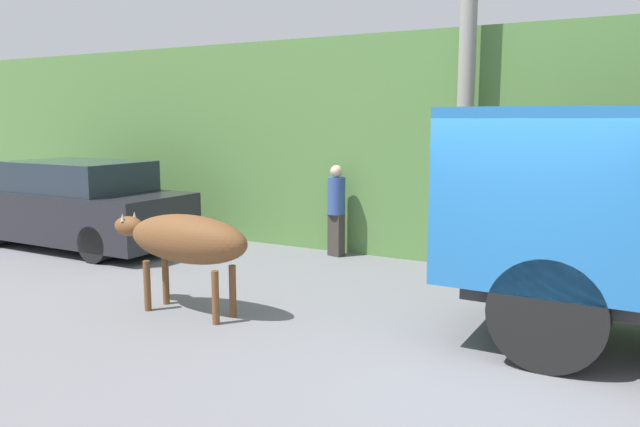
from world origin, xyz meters
TOP-DOWN VIEW (x-y plane):
  - ground_plane at (0.00, 0.00)m, footprint 60.00×60.00m
  - hillside_embankment at (0.00, 7.54)m, footprint 32.00×6.93m
  - building_backdrop at (-3.11, 5.59)m, footprint 4.35×2.70m
  - brown_cow at (-4.02, -0.22)m, footprint 2.17×0.62m
  - parked_suv at (-8.75, 2.00)m, footprint 4.70×1.88m
  - pedestrian_on_hill at (-3.93, 3.75)m, footprint 0.39×0.39m
  - utility_pole at (-1.60, 3.73)m, footprint 0.90×0.27m

SIDE VIEW (x-z plane):
  - ground_plane at x=0.00m, z-range 0.00..0.00m
  - parked_suv at x=-8.75m, z-range -0.03..1.66m
  - pedestrian_on_hill at x=-3.93m, z-range 0.09..1.76m
  - brown_cow at x=-4.02m, z-range 0.32..1.61m
  - building_backdrop at x=-3.11m, z-range 0.02..2.60m
  - hillside_embankment at x=0.00m, z-range 0.00..3.98m
  - utility_pole at x=-1.60m, z-range 0.10..6.86m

